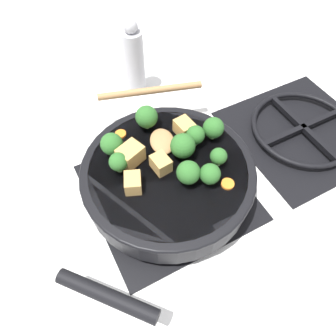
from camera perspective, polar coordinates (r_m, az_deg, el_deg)
name	(u,v)px	position (r m, az deg, el deg)	size (l,w,h in m)	color
ground_plane	(168,192)	(0.69, 0.00, -4.28)	(2.40, 2.40, 0.00)	white
front_burner_grate	(168,189)	(0.68, 0.00, -3.74)	(0.31, 0.31, 0.03)	black
rear_burner_grate	(302,130)	(0.84, 22.29, 6.19)	(0.31, 0.31, 0.03)	black
skillet_pan	(168,177)	(0.64, -0.06, -1.56)	(0.40, 0.42, 0.06)	black
wooden_spoon	(155,111)	(0.71, -2.27, 9.90)	(0.23, 0.23, 0.02)	#A87A4C
tofu_cube_center_large	(133,183)	(0.58, -6.13, -2.59)	(0.04, 0.03, 0.03)	tan
tofu_cube_near_handle	(161,164)	(0.61, -1.26, 0.78)	(0.04, 0.03, 0.03)	tan
tofu_cube_east_chunk	(131,155)	(0.62, -6.53, 2.31)	(0.05, 0.04, 0.04)	tan
tofu_cube_west_chunk	(184,128)	(0.66, 2.86, 7.00)	(0.04, 0.03, 0.03)	tan
broccoli_floret_near_spoon	(112,144)	(0.63, -9.78, 4.12)	(0.04, 0.04, 0.05)	#709956
broccoli_floret_center_top	(219,157)	(0.61, 8.79, 1.99)	(0.03, 0.03, 0.04)	#709956
broccoli_floret_east_rim	(147,117)	(0.67, -3.75, 8.87)	(0.05, 0.05, 0.05)	#709956
broccoli_floret_west_rim	(183,146)	(0.61, 2.59, 3.85)	(0.05, 0.05, 0.05)	#709956
broccoli_floret_north_edge	(213,128)	(0.65, 7.91, 6.93)	(0.04, 0.04, 0.05)	#709956
broccoli_floret_south_cluster	(195,135)	(0.64, 4.80, 5.74)	(0.04, 0.04, 0.04)	#709956
broccoli_floret_mid_floret	(210,174)	(0.58, 7.33, -1.06)	(0.04, 0.04, 0.05)	#709956
broccoli_floret_small_inner	(188,173)	(0.58, 3.57, -0.81)	(0.04, 0.04, 0.05)	#709956
broccoli_floret_tall_stem	(118,162)	(0.60, -8.63, 1.03)	(0.04, 0.04, 0.04)	#709956
carrot_slice_orange_thin	(228,184)	(0.60, 10.34, -2.75)	(0.02, 0.02, 0.01)	orange
carrot_slice_near_center	(121,134)	(0.68, -8.26, 5.87)	(0.02, 0.02, 0.01)	orange
pepper_mill	(134,60)	(0.85, -5.95, 18.14)	(0.05, 0.05, 0.20)	#B2B2B7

